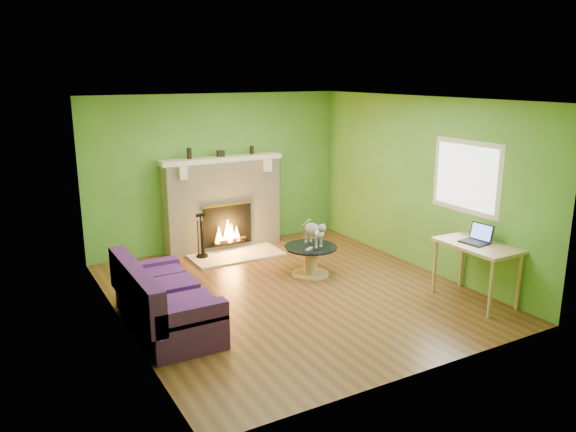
% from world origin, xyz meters
% --- Properties ---
extents(floor, '(5.00, 5.00, 0.00)m').
position_xyz_m(floor, '(0.00, 0.00, 0.00)').
color(floor, '#5B2F1A').
rests_on(floor, ground).
extents(ceiling, '(5.00, 5.00, 0.00)m').
position_xyz_m(ceiling, '(0.00, 0.00, 2.60)').
color(ceiling, white).
rests_on(ceiling, wall_back).
extents(wall_back, '(5.00, 0.00, 5.00)m').
position_xyz_m(wall_back, '(0.00, 2.50, 1.30)').
color(wall_back, '#4A812A').
rests_on(wall_back, floor).
extents(wall_front, '(5.00, 0.00, 5.00)m').
position_xyz_m(wall_front, '(0.00, -2.50, 1.30)').
color(wall_front, '#4A812A').
rests_on(wall_front, floor).
extents(wall_left, '(0.00, 5.00, 5.00)m').
position_xyz_m(wall_left, '(-2.25, 0.00, 1.30)').
color(wall_left, '#4A812A').
rests_on(wall_left, floor).
extents(wall_right, '(0.00, 5.00, 5.00)m').
position_xyz_m(wall_right, '(2.25, 0.00, 1.30)').
color(wall_right, '#4A812A').
rests_on(wall_right, floor).
extents(window_frame, '(0.00, 1.20, 1.20)m').
position_xyz_m(window_frame, '(2.24, -0.90, 1.55)').
color(window_frame, silver).
rests_on(window_frame, wall_right).
extents(window_pane, '(0.00, 1.06, 1.06)m').
position_xyz_m(window_pane, '(2.23, -0.90, 1.55)').
color(window_pane, white).
rests_on(window_pane, wall_right).
extents(fireplace, '(2.10, 0.46, 1.58)m').
position_xyz_m(fireplace, '(0.00, 2.32, 0.77)').
color(fireplace, beige).
rests_on(fireplace, floor).
extents(hearth, '(1.50, 0.75, 0.03)m').
position_xyz_m(hearth, '(0.00, 1.80, 0.01)').
color(hearth, beige).
rests_on(hearth, floor).
extents(mantel, '(2.10, 0.28, 0.08)m').
position_xyz_m(mantel, '(0.00, 2.30, 1.54)').
color(mantel, silver).
rests_on(mantel, fireplace).
extents(sofa, '(0.86, 1.80, 0.81)m').
position_xyz_m(sofa, '(-1.86, -0.21, 0.31)').
color(sofa, '#3A1757').
rests_on(sofa, floor).
extents(coffee_table, '(0.78, 0.78, 0.44)m').
position_xyz_m(coffee_table, '(0.59, 0.45, 0.26)').
color(coffee_table, tan).
rests_on(coffee_table, floor).
extents(desk, '(0.62, 1.06, 0.78)m').
position_xyz_m(desk, '(1.95, -1.45, 0.69)').
color(desk, tan).
rests_on(desk, floor).
extents(cat, '(0.25, 0.63, 0.39)m').
position_xyz_m(cat, '(0.67, 0.50, 0.64)').
color(cat, slate).
rests_on(cat, coffee_table).
extents(remote_silver, '(0.17, 0.13, 0.02)m').
position_xyz_m(remote_silver, '(0.49, 0.33, 0.45)').
color(remote_silver, gray).
rests_on(remote_silver, coffee_table).
extents(remote_black, '(0.16, 0.07, 0.02)m').
position_xyz_m(remote_black, '(0.61, 0.27, 0.45)').
color(remote_black, black).
rests_on(remote_black, coffee_table).
extents(laptop, '(0.33, 0.36, 0.25)m').
position_xyz_m(laptop, '(1.93, -1.40, 0.91)').
color(laptop, black).
rests_on(laptop, desk).
extents(fire_tools, '(0.19, 0.19, 0.73)m').
position_xyz_m(fire_tools, '(-0.54, 1.95, 0.39)').
color(fire_tools, black).
rests_on(fire_tools, hearth).
extents(mantel_vase_left, '(0.08, 0.08, 0.18)m').
position_xyz_m(mantel_vase_left, '(-0.55, 2.33, 1.67)').
color(mantel_vase_left, black).
rests_on(mantel_vase_left, mantel).
extents(mantel_vase_right, '(0.07, 0.07, 0.14)m').
position_xyz_m(mantel_vase_right, '(0.56, 2.33, 1.65)').
color(mantel_vase_right, black).
rests_on(mantel_vase_right, mantel).
extents(mantel_box, '(0.12, 0.08, 0.10)m').
position_xyz_m(mantel_box, '(-0.01, 2.33, 1.63)').
color(mantel_box, black).
rests_on(mantel_box, mantel).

